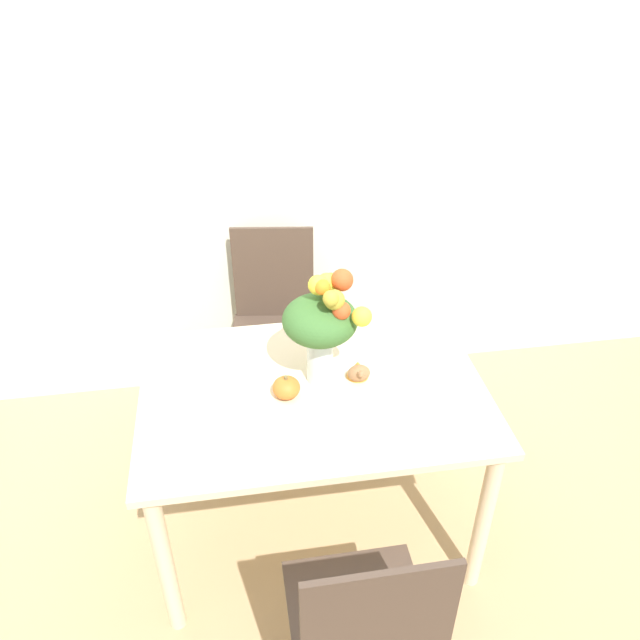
# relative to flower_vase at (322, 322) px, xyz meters

# --- Properties ---
(ground_plane) EXTENTS (12.00, 12.00, 0.00)m
(ground_plane) POSITION_rel_flower_vase_xyz_m (-0.04, -0.04, -1.02)
(ground_plane) COLOR tan
(wall_back) EXTENTS (8.00, 0.06, 2.70)m
(wall_back) POSITION_rel_flower_vase_xyz_m (-0.04, 1.04, 0.33)
(wall_back) COLOR silver
(wall_back) RESTS_ON ground_plane
(dining_table) EXTENTS (1.27, 0.88, 0.76)m
(dining_table) POSITION_rel_flower_vase_xyz_m (-0.04, -0.04, -0.37)
(dining_table) COLOR beige
(dining_table) RESTS_ON ground_plane
(flower_vase) EXTENTS (0.30, 0.31, 0.45)m
(flower_vase) POSITION_rel_flower_vase_xyz_m (0.00, 0.00, 0.00)
(flower_vase) COLOR silver
(flower_vase) RESTS_ON dining_table
(pumpkin) EXTENTS (0.10, 0.10, 0.09)m
(pumpkin) POSITION_rel_flower_vase_xyz_m (-0.14, -0.08, -0.22)
(pumpkin) COLOR orange
(pumpkin) RESTS_ON dining_table
(turkey_figurine) EXTENTS (0.08, 0.11, 0.07)m
(turkey_figurine) POSITION_rel_flower_vase_xyz_m (0.13, -0.01, -0.23)
(turkey_figurine) COLOR #936642
(turkey_figurine) RESTS_ON dining_table
(dining_chair_near_window) EXTENTS (0.47, 0.47, 0.97)m
(dining_chair_near_window) POSITION_rel_flower_vase_xyz_m (-0.12, 0.77, -0.52)
(dining_chair_near_window) COLOR #47382D
(dining_chair_near_window) RESTS_ON ground_plane
(dining_chair_far_side) EXTENTS (0.42, 0.42, 0.97)m
(dining_chair_far_side) POSITION_rel_flower_vase_xyz_m (-0.01, -0.84, -0.52)
(dining_chair_far_side) COLOR #47382D
(dining_chair_far_side) RESTS_ON ground_plane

